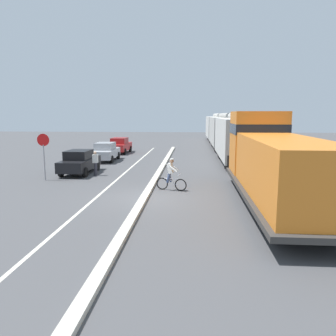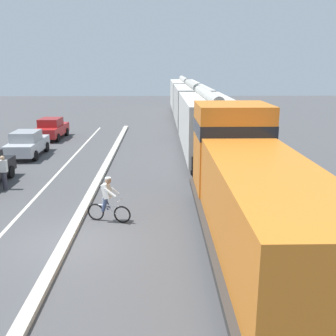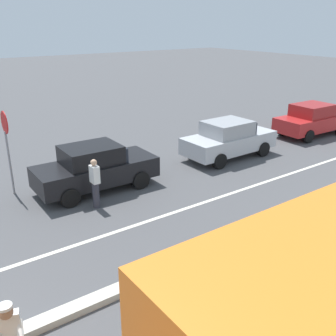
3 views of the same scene
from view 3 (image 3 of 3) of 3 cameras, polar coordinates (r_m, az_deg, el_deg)
median_curb at (r=9.80m, az=2.10°, el=-13.66°), size 0.36×36.00×0.16m
lane_stripe at (r=11.54m, az=-5.27°, el=-8.44°), size 0.14×36.00×0.01m
parked_car_black at (r=13.82m, az=-10.52°, el=0.05°), size 1.90×4.23×1.62m
parked_car_silver at (r=17.08m, az=8.81°, el=4.17°), size 1.88×4.22×1.62m
parked_car_red at (r=21.61m, az=20.22°, el=6.62°), size 1.92×4.25×1.62m
stop_sign at (r=13.94m, az=-22.40°, el=4.21°), size 0.76×0.08×2.88m
pedestrian_by_cars at (r=12.47m, az=-10.53°, el=-2.12°), size 0.34×0.22×1.62m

